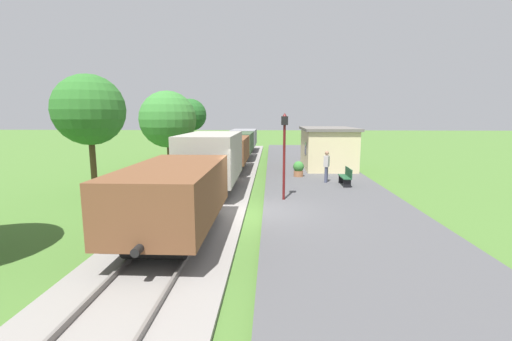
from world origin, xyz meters
TOP-DOWN VIEW (x-y plane):
  - ground_plane at (0.00, 0.00)m, footprint 160.00×160.00m
  - platform_slab at (3.20, 0.00)m, footprint 6.00×60.00m
  - track_ballast at (-2.40, 0.00)m, footprint 3.80×60.00m
  - rail_near at (-1.68, 0.00)m, footprint 0.07×60.00m
  - rail_far at (-3.12, 0.00)m, footprint 0.07×60.00m
  - freight_train at (-2.40, 10.04)m, footprint 2.50×32.60m
  - station_hut at (4.40, 11.36)m, footprint 3.50×5.80m
  - bench_near_hut at (4.40, 5.03)m, footprint 0.42×1.50m
  - person_waiting at (3.49, 5.78)m, footprint 0.37×0.44m
  - potted_planter at (2.13, 7.55)m, footprint 0.64×0.64m
  - lamp_post_near at (1.05, 1.80)m, footprint 0.28×0.28m
  - tree_trackside_mid at (-8.00, 3.16)m, footprint 3.29×3.29m
  - tree_trackside_far at (-6.70, 11.10)m, footprint 3.92×3.92m
  - tree_field_left at (-6.64, 17.59)m, footprint 2.82×2.82m

SIDE VIEW (x-z plane):
  - ground_plane at x=0.00m, z-range 0.00..0.00m
  - track_ballast at x=-2.40m, z-range 0.00..0.12m
  - platform_slab at x=3.20m, z-range 0.00..0.25m
  - rail_near at x=-1.68m, z-range 0.12..0.26m
  - rail_far at x=-3.12m, z-range 0.12..0.26m
  - bench_near_hut at x=4.40m, z-range 0.27..1.18m
  - potted_planter at x=2.13m, z-range 0.26..1.18m
  - person_waiting at x=3.49m, z-range 0.33..2.04m
  - freight_train at x=-2.40m, z-range 0.10..2.82m
  - station_hut at x=4.40m, z-range 0.26..3.04m
  - lamp_post_near at x=1.05m, z-range 0.95..4.65m
  - tree_trackside_far at x=-6.70m, z-range 0.80..6.35m
  - tree_field_left at x=-6.64m, z-range 1.22..6.54m
  - tree_trackside_mid at x=-8.00m, z-range 1.21..6.96m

